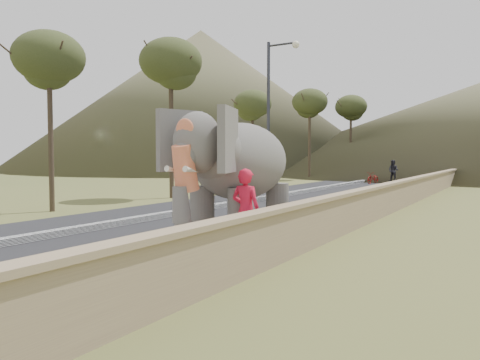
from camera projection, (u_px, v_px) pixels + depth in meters
ground at (132, 280)px, 8.64m from camera, size 160.00×160.00×0.00m
road at (213, 209)px, 19.77m from camera, size 7.00×120.00×0.03m
median at (213, 207)px, 19.76m from camera, size 0.35×120.00×0.22m
walkway at (326, 216)px, 17.19m from camera, size 3.00×120.00×0.15m
parapet at (371, 205)px, 16.32m from camera, size 0.30×120.00×1.10m
lamppost at (274, 104)px, 23.62m from camera, size 1.76×0.36×8.00m
signboard at (275, 168)px, 23.54m from camera, size 0.60×0.08×2.40m
hill_left at (201, 100)px, 74.65m from camera, size 60.00×60.00×22.00m
elephant_and_man at (242, 179)px, 11.89m from camera, size 2.39×4.36×3.14m
motorcyclist at (382, 175)px, 36.52m from camera, size 2.47×1.83×1.90m
trees at (450, 129)px, 32.65m from camera, size 47.89×41.98×9.16m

